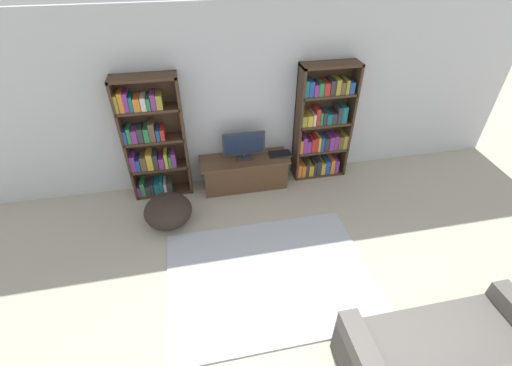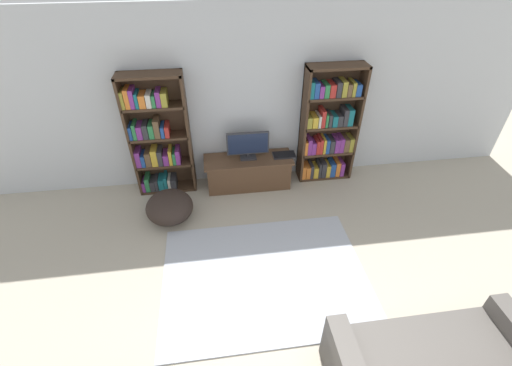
{
  "view_description": "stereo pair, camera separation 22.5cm",
  "coord_description": "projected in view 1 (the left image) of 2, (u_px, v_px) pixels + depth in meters",
  "views": [
    {
      "loc": [
        -0.69,
        -0.35,
        3.29
      ],
      "look_at": [
        0.0,
        3.03,
        0.7
      ],
      "focal_mm": 24.0,
      "sensor_mm": 36.0,
      "label": 1
    },
    {
      "loc": [
        -0.47,
        -0.39,
        3.29
      ],
      "look_at": [
        0.0,
        3.03,
        0.7
      ],
      "focal_mm": 24.0,
      "sensor_mm": 36.0,
      "label": 2
    }
  ],
  "objects": [
    {
      "name": "wall_back",
      "position": [
        239.0,
        101.0,
        4.9
      ],
      "size": [
        8.8,
        0.06,
        2.6
      ],
      "color": "silver",
      "rests_on": "ground_plane"
    },
    {
      "name": "bookshelf_left",
      "position": [
        152.0,
        141.0,
        4.81
      ],
      "size": [
        0.85,
        0.3,
        1.81
      ],
      "color": "#422D1E",
      "rests_on": "ground_plane"
    },
    {
      "name": "bookshelf_right",
      "position": [
        322.0,
        126.0,
        5.22
      ],
      "size": [
        0.85,
        0.3,
        1.81
      ],
      "color": "#422D1E",
      "rests_on": "ground_plane"
    },
    {
      "name": "tv_stand",
      "position": [
        245.0,
        172.0,
        5.3
      ],
      "size": [
        1.34,
        0.47,
        0.49
      ],
      "color": "brown",
      "rests_on": "ground_plane"
    },
    {
      "name": "television",
      "position": [
        244.0,
        145.0,
        5.03
      ],
      "size": [
        0.63,
        0.16,
        0.43
      ],
      "color": "#2D2D33",
      "rests_on": "tv_stand"
    },
    {
      "name": "laptop",
      "position": [
        280.0,
        154.0,
        5.24
      ],
      "size": [
        0.34,
        0.2,
        0.03
      ],
      "color": "#28282D",
      "rests_on": "tv_stand"
    },
    {
      "name": "area_rug",
      "position": [
        270.0,
        275.0,
        4.02
      ],
      "size": [
        2.37,
        1.76,
        0.02
      ],
      "color": "#B2B7C1",
      "rests_on": "ground_plane"
    },
    {
      "name": "beanbag_ottoman",
      "position": [
        168.0,
        211.0,
        4.63
      ],
      "size": [
        0.64,
        0.64,
        0.42
      ],
      "primitive_type": "ellipsoid",
      "color": "#2D231E",
      "rests_on": "ground_plane"
    }
  ]
}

